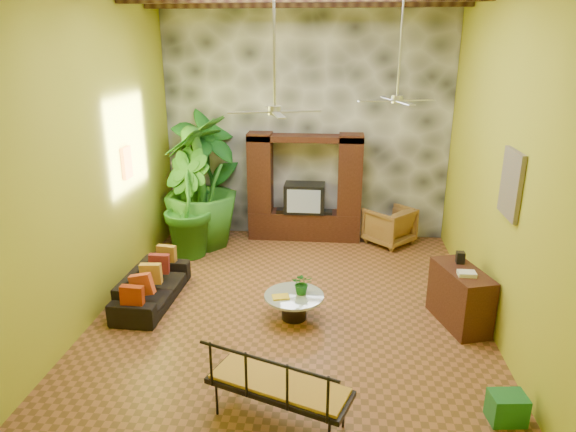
# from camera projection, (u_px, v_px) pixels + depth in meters

# --- Properties ---
(ground) EXTENTS (7.00, 7.00, 0.00)m
(ground) POSITION_uv_depth(u_px,v_px,m) (292.00, 307.00, 8.33)
(ground) COLOR brown
(ground) RESTS_ON ground
(back_wall) EXTENTS (6.00, 0.02, 5.00)m
(back_wall) POSITION_uv_depth(u_px,v_px,m) (306.00, 121.00, 10.83)
(back_wall) COLOR gold
(back_wall) RESTS_ON ground
(left_wall) EXTENTS (0.02, 7.00, 5.00)m
(left_wall) POSITION_uv_depth(u_px,v_px,m) (96.00, 151.00, 7.80)
(left_wall) COLOR gold
(left_wall) RESTS_ON ground
(right_wall) EXTENTS (0.02, 7.00, 5.00)m
(right_wall) POSITION_uv_depth(u_px,v_px,m) (503.00, 160.00, 7.26)
(right_wall) COLOR gold
(right_wall) RESTS_ON ground
(stone_accent_wall) EXTENTS (5.98, 0.10, 4.98)m
(stone_accent_wall) POSITION_uv_depth(u_px,v_px,m) (306.00, 121.00, 10.77)
(stone_accent_wall) COLOR #33363A
(stone_accent_wall) RESTS_ON ground
(entertainment_center) EXTENTS (2.40, 0.55, 2.30)m
(entertainment_center) POSITION_uv_depth(u_px,v_px,m) (305.00, 196.00, 10.98)
(entertainment_center) COLOR black
(entertainment_center) RESTS_ON ground
(ceiling_fan_front) EXTENTS (1.28, 1.28, 1.86)m
(ceiling_fan_front) POSITION_uv_depth(u_px,v_px,m) (275.00, 95.00, 6.88)
(ceiling_fan_front) COLOR #B3B3B8
(ceiling_fan_front) RESTS_ON ceiling
(ceiling_fan_back) EXTENTS (1.28, 1.28, 1.86)m
(ceiling_fan_back) POSITION_uv_depth(u_px,v_px,m) (398.00, 87.00, 8.23)
(ceiling_fan_back) COLOR #B3B3B8
(ceiling_fan_back) RESTS_ON ceiling
(wall_art_mask) EXTENTS (0.06, 0.32, 0.55)m
(wall_art_mask) POSITION_uv_depth(u_px,v_px,m) (127.00, 163.00, 8.87)
(wall_art_mask) COLOR gold
(wall_art_mask) RESTS_ON left_wall
(wall_art_painting) EXTENTS (0.06, 0.70, 0.90)m
(wall_art_painting) POSITION_uv_depth(u_px,v_px,m) (511.00, 184.00, 6.76)
(wall_art_painting) COLOR #285C93
(wall_art_painting) RESTS_ON right_wall
(sofa) EXTENTS (0.78, 1.87, 0.54)m
(sofa) POSITION_uv_depth(u_px,v_px,m) (152.00, 286.00, 8.42)
(sofa) COLOR black
(sofa) RESTS_ON ground
(wicker_armchair) EXTENTS (1.22, 1.22, 0.80)m
(wicker_armchair) POSITION_uv_depth(u_px,v_px,m) (389.00, 225.00, 10.86)
(wicker_armchair) COLOR olive
(wicker_armchair) RESTS_ON ground
(tall_plant_a) EXTENTS (1.78, 1.72, 2.81)m
(tall_plant_a) POSITION_uv_depth(u_px,v_px,m) (210.00, 174.00, 10.98)
(tall_plant_a) COLOR #1A631D
(tall_plant_a) RESTS_ON ground
(tall_plant_b) EXTENTS (1.43, 1.49, 2.13)m
(tall_plant_b) POSITION_uv_depth(u_px,v_px,m) (186.00, 203.00, 10.11)
(tall_plant_b) COLOR #206019
(tall_plant_b) RESTS_ON ground
(tall_plant_c) EXTENTS (1.78, 1.78, 2.72)m
(tall_plant_c) POSITION_uv_depth(u_px,v_px,m) (200.00, 182.00, 10.51)
(tall_plant_c) COLOR #27671B
(tall_plant_c) RESTS_ON ground
(coffee_table) EXTENTS (0.92, 0.92, 0.40)m
(coffee_table) POSITION_uv_depth(u_px,v_px,m) (294.00, 303.00, 7.91)
(coffee_table) COLOR black
(coffee_table) RESTS_ON ground
(centerpiece_plant) EXTENTS (0.33, 0.29, 0.35)m
(centerpiece_plant) POSITION_uv_depth(u_px,v_px,m) (302.00, 283.00, 7.85)
(centerpiece_plant) COLOR #19621C
(centerpiece_plant) RESTS_ON coffee_table
(yellow_tray) EXTENTS (0.29, 0.24, 0.03)m
(yellow_tray) POSITION_uv_depth(u_px,v_px,m) (281.00, 297.00, 7.77)
(yellow_tray) COLOR #FEF31B
(yellow_tray) RESTS_ON coffee_table
(iron_bench) EXTENTS (1.71, 1.12, 0.57)m
(iron_bench) POSITION_uv_depth(u_px,v_px,m) (278.00, 385.00, 5.58)
(iron_bench) COLOR black
(iron_bench) RESTS_ON ground
(side_console) EXTENTS (0.81, 1.21, 0.89)m
(side_console) POSITION_uv_depth(u_px,v_px,m) (460.00, 297.00, 7.70)
(side_console) COLOR #361C11
(side_console) RESTS_ON ground
(green_bin) EXTENTS (0.43, 0.34, 0.35)m
(green_bin) POSITION_uv_depth(u_px,v_px,m) (507.00, 408.00, 5.77)
(green_bin) COLOR #1D702E
(green_bin) RESTS_ON ground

